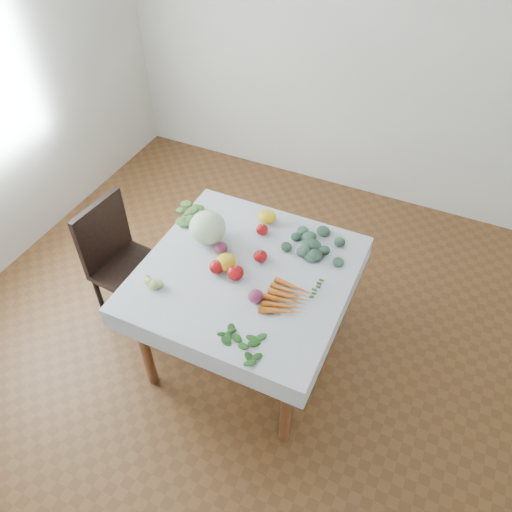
% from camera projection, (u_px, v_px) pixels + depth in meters
% --- Properties ---
extents(ground, '(4.00, 4.00, 0.00)m').
position_uv_depth(ground, '(248.00, 351.00, 3.27)').
color(ground, brown).
extents(back_wall, '(4.00, 0.04, 2.70)m').
position_uv_depth(back_wall, '(365.00, 33.00, 3.61)').
color(back_wall, white).
rests_on(back_wall, ground).
extents(table, '(1.00, 1.00, 0.75)m').
position_uv_depth(table, '(246.00, 284.00, 2.81)').
color(table, brown).
rests_on(table, ground).
extents(tablecloth, '(1.12, 1.12, 0.01)m').
position_uv_depth(tablecloth, '(246.00, 272.00, 2.74)').
color(tablecloth, white).
rests_on(tablecloth, table).
extents(chair, '(0.44, 0.44, 0.89)m').
position_uv_depth(chair, '(120.00, 256.00, 3.17)').
color(chair, black).
rests_on(chair, ground).
extents(cabbage, '(0.23, 0.23, 0.19)m').
position_uv_depth(cabbage, '(207.00, 228.00, 2.85)').
color(cabbage, silver).
rests_on(cabbage, tablecloth).
extents(tomato_a, '(0.10, 0.10, 0.06)m').
position_uv_depth(tomato_a, '(262.00, 230.00, 2.93)').
color(tomato_a, '#A80B10').
rests_on(tomato_a, tablecloth).
extents(tomato_b, '(0.09, 0.09, 0.08)m').
position_uv_depth(tomato_b, '(235.00, 273.00, 2.67)').
color(tomato_b, '#A80B10').
rests_on(tomato_b, tablecloth).
extents(tomato_c, '(0.09, 0.09, 0.08)m').
position_uv_depth(tomato_c, '(217.00, 267.00, 2.71)').
color(tomato_c, '#A80B10').
rests_on(tomato_c, tablecloth).
extents(tomato_d, '(0.10, 0.10, 0.07)m').
position_uv_depth(tomato_d, '(260.00, 256.00, 2.77)').
color(tomato_d, '#A80B10').
rests_on(tomato_d, tablecloth).
extents(heirloom_back, '(0.13, 0.13, 0.08)m').
position_uv_depth(heirloom_back, '(267.00, 217.00, 3.01)').
color(heirloom_back, yellow).
rests_on(heirloom_back, tablecloth).
extents(heirloom_front, '(0.13, 0.13, 0.08)m').
position_uv_depth(heirloom_front, '(226.00, 262.00, 2.73)').
color(heirloom_front, yellow).
rests_on(heirloom_front, tablecloth).
extents(onion_a, '(0.10, 0.10, 0.06)m').
position_uv_depth(onion_a, '(221.00, 248.00, 2.82)').
color(onion_a, '#5D1A3A').
rests_on(onion_a, tablecloth).
extents(onion_b, '(0.11, 0.11, 0.07)m').
position_uv_depth(onion_b, '(256.00, 296.00, 2.56)').
color(onion_b, '#5D1A3A').
rests_on(onion_b, tablecloth).
extents(tomatillo_cluster, '(0.12, 0.10, 0.04)m').
position_uv_depth(tomatillo_cluster, '(149.00, 285.00, 2.63)').
color(tomatillo_cluster, '#B3C873').
rests_on(tomatillo_cluster, tablecloth).
extents(carrot_bunch, '(0.23, 0.27, 0.03)m').
position_uv_depth(carrot_bunch, '(288.00, 299.00, 2.57)').
color(carrot_bunch, '#D35817').
rests_on(carrot_bunch, tablecloth).
extents(kale_bunch, '(0.30, 0.30, 0.04)m').
position_uv_depth(kale_bunch, '(317.00, 245.00, 2.85)').
color(kale_bunch, '#345541').
rests_on(kale_bunch, tablecloth).
extents(basil_bunch, '(0.24, 0.16, 0.01)m').
position_uv_depth(basil_bunch, '(239.00, 343.00, 2.39)').
color(basil_bunch, '#184E18').
rests_on(basil_bunch, tablecloth).
extents(dill_bunch, '(0.25, 0.23, 0.03)m').
position_uv_depth(dill_bunch, '(195.00, 217.00, 3.04)').
color(dill_bunch, '#58853D').
rests_on(dill_bunch, tablecloth).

